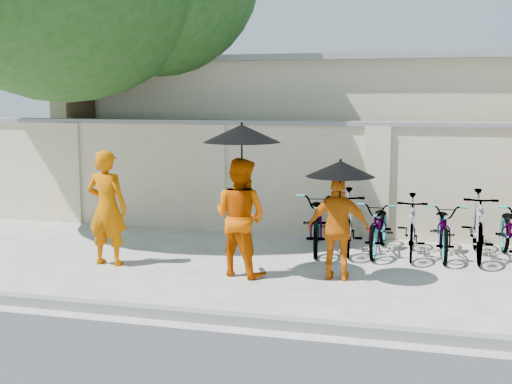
# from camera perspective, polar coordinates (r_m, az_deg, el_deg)

# --- Properties ---
(ground) EXTENTS (80.00, 80.00, 0.00)m
(ground) POSITION_cam_1_polar(r_m,az_deg,el_deg) (9.08, -3.66, -7.62)
(ground) COLOR beige
(kerb) EXTENTS (40.00, 0.16, 0.12)m
(kerb) POSITION_cam_1_polar(r_m,az_deg,el_deg) (7.54, -7.74, -10.61)
(kerb) COLOR slate
(kerb) RESTS_ON ground
(compound_wall) EXTENTS (20.00, 0.30, 2.00)m
(compound_wall) POSITION_cam_1_polar(r_m,az_deg,el_deg) (11.72, 5.83, 1.01)
(compound_wall) COLOR beige
(compound_wall) RESTS_ON ground
(building_behind) EXTENTS (14.00, 6.00, 3.20)m
(building_behind) POSITION_cam_1_polar(r_m,az_deg,el_deg) (15.33, 11.73, 4.90)
(building_behind) COLOR tan
(building_behind) RESTS_ON ground
(monk_left) EXTENTS (0.65, 0.45, 1.74)m
(monk_left) POSITION_cam_1_polar(r_m,az_deg,el_deg) (9.84, -13.11, -1.37)
(monk_left) COLOR #BB5800
(monk_left) RESTS_ON ground
(monk_center) EXTENTS (0.97, 0.86, 1.67)m
(monk_center) POSITION_cam_1_polar(r_m,az_deg,el_deg) (9.05, -1.42, -2.22)
(monk_center) COLOR #C94D00
(monk_center) RESTS_ON ground
(parasol_center) EXTENTS (1.07, 1.07, 1.19)m
(parasol_center) POSITION_cam_1_polar(r_m,az_deg,el_deg) (8.81, -1.27, 5.23)
(parasol_center) COLOR black
(parasol_center) RESTS_ON ground
(monk_right) EXTENTS (0.86, 0.37, 1.45)m
(monk_right) POSITION_cam_1_polar(r_m,az_deg,el_deg) (8.89, 7.34, -3.21)
(monk_right) COLOR #CE610A
(monk_right) RESTS_ON ground
(parasol_right) EXTENTS (0.93, 0.93, 0.84)m
(parasol_right) POSITION_cam_1_polar(r_m,az_deg,el_deg) (8.67, 7.51, 2.06)
(parasol_right) COLOR black
(parasol_right) RESTS_ON ground
(bike_0) EXTENTS (0.92, 1.98, 1.00)m
(bike_0) POSITION_cam_1_polar(r_m,az_deg,el_deg) (10.62, 5.52, -2.49)
(bike_0) COLOR gray
(bike_0) RESTS_ON ground
(bike_1) EXTENTS (0.67, 1.74, 1.02)m
(bike_1) POSITION_cam_1_polar(r_m,az_deg,el_deg) (10.58, 8.23, -2.53)
(bike_1) COLOR gray
(bike_1) RESTS_ON ground
(bike_2) EXTENTS (0.71, 1.72, 0.88)m
(bike_2) POSITION_cam_1_polar(r_m,az_deg,el_deg) (10.55, 10.93, -3.01)
(bike_2) COLOR gray
(bike_2) RESTS_ON ground
(bike_3) EXTENTS (0.48, 1.63, 0.97)m
(bike_3) POSITION_cam_1_polar(r_m,az_deg,el_deg) (10.47, 13.67, -2.93)
(bike_3) COLOR gray
(bike_3) RESTS_ON ground
(bike_4) EXTENTS (0.64, 1.72, 0.90)m
(bike_4) POSITION_cam_1_polar(r_m,az_deg,el_deg) (10.57, 16.39, -3.14)
(bike_4) COLOR gray
(bike_4) RESTS_ON ground
(bike_5) EXTENTS (0.53, 1.78, 1.06)m
(bike_5) POSITION_cam_1_polar(r_m,az_deg,el_deg) (10.59, 19.12, -2.78)
(bike_5) COLOR gray
(bike_5) RESTS_ON ground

